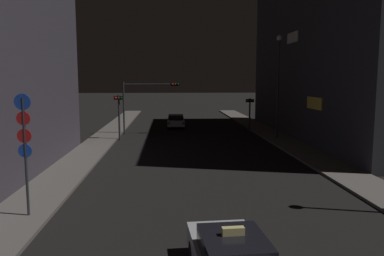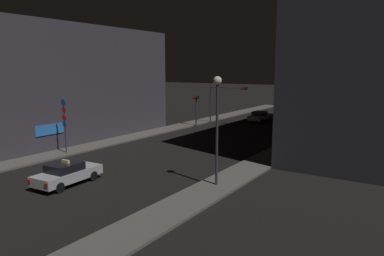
# 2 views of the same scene
# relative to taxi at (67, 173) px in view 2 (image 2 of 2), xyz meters

# --- Properties ---
(sidewalk_left) EXTENTS (2.52, 63.97, 0.15)m
(sidewalk_left) POSITION_rel_taxi_xyz_m (-7.34, 22.08, -0.66)
(sidewalk_left) COLOR #5B5651
(sidewalk_left) RESTS_ON ground_plane
(sidewalk_right) EXTENTS (2.52, 63.97, 0.15)m
(sidewalk_right) POSITION_rel_taxi_xyz_m (8.17, 22.08, -0.66)
(sidewalk_right) COLOR #5B5651
(sidewalk_right) RESTS_ON ground_plane
(building_facade_left) EXTENTS (10.06, 23.62, 11.41)m
(building_facade_left) POSITION_rel_taxi_xyz_m (-13.59, 9.70, 4.97)
(building_facade_left) COLOR #3D3842
(building_facade_left) RESTS_ON ground_plane
(taxi) EXTENTS (2.08, 4.55, 1.62)m
(taxi) POSITION_rel_taxi_xyz_m (0.00, 0.00, 0.00)
(taxi) COLOR #B7B7BC
(taxi) RESTS_ON ground_plane
(far_car) EXTENTS (1.87, 4.47, 1.42)m
(far_car) POSITION_rel_taxi_xyz_m (-0.76, 32.69, -0.00)
(far_car) COLOR #B7B7BC
(far_car) RESTS_ON ground_plane
(traffic_light_overhead) EXTENTS (5.41, 0.41, 5.06)m
(traffic_light_overhead) POSITION_rel_taxi_xyz_m (-3.67, 27.76, 3.00)
(traffic_light_overhead) COLOR #2D2D33
(traffic_light_overhead) RESTS_ON ground_plane
(traffic_light_left_kerb) EXTENTS (0.80, 0.42, 3.94)m
(traffic_light_left_kerb) POSITION_rel_taxi_xyz_m (-5.83, 24.18, 2.07)
(traffic_light_left_kerb) COLOR #2D2D33
(traffic_light_left_kerb) RESTS_ON ground_plane
(traffic_light_right_kerb) EXTENTS (0.80, 0.41, 3.38)m
(traffic_light_right_kerb) POSITION_rel_taxi_xyz_m (6.66, 29.13, 1.71)
(traffic_light_right_kerb) COLOR #2D2D33
(traffic_light_right_kerb) RESTS_ON ground_plane
(sign_pole_left) EXTENTS (0.60, 0.10, 4.61)m
(sign_pole_left) POSITION_rel_taxi_xyz_m (-6.91, 5.28, 2.18)
(sign_pole_left) COLOR #2D2D33
(sign_pole_left) RESTS_ON sidewalk_left
(street_lamp_near_block) EXTENTS (0.51, 0.51, 6.67)m
(street_lamp_near_block) POSITION_rel_taxi_xyz_m (8.09, 4.80, 4.02)
(street_lamp_near_block) COLOR #2D2D33
(street_lamp_near_block) RESTS_ON sidewalk_right
(street_lamp_far_block) EXTENTS (0.48, 0.48, 8.90)m
(street_lamp_far_block) POSITION_rel_taxi_xyz_m (7.97, 23.88, 5.16)
(street_lamp_far_block) COLOR #2D2D33
(street_lamp_far_block) RESTS_ON sidewalk_right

